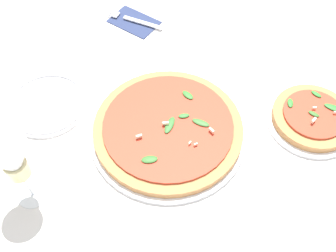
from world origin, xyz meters
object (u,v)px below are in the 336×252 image
Objects in this scene: fork at (132,19)px; side_plate_white at (47,104)px; pizza_arugula_main at (168,129)px; wine_glass at (13,162)px; pizza_personal_side at (312,118)px.

fork is 0.36m from side_plate_white.
wine_glass is (0.14, 0.28, 0.11)m from pizza_arugula_main.
wine_glass reaches higher than fork.
pizza_arugula_main is at bearing 41.41° from pizza_personal_side.
fork is (0.56, -0.03, -0.01)m from pizza_personal_side.
pizza_personal_side is at bearing -148.64° from side_plate_white.
wine_glass is at bearing 96.06° from fork.
pizza_personal_side is at bearing -138.59° from pizza_arugula_main.
fork is (0.18, -0.54, -0.12)m from wine_glass.
wine_glass is 0.26m from side_plate_white.
wine_glass reaches higher than side_plate_white.
pizza_arugula_main is 0.30m from side_plate_white.
side_plate_white is at bearing 82.76° from fork.
wine_glass reaches higher than pizza_personal_side.
fork is (0.31, -0.25, -0.01)m from pizza_arugula_main.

